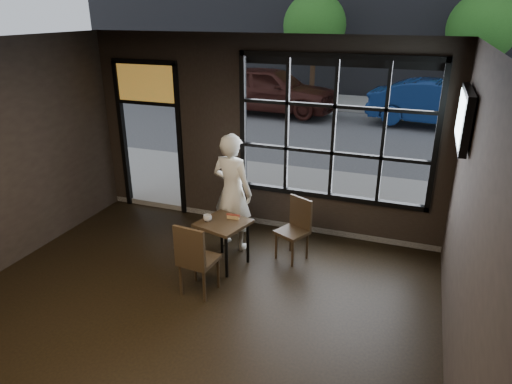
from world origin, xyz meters
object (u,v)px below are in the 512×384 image
at_px(cafe_table, 224,243).
at_px(man, 232,192).
at_px(chair_near, 199,257).
at_px(navy_car, 438,103).

bearing_deg(cafe_table, man, 115.03).
height_order(chair_near, navy_car, navy_car).
relative_size(man, navy_car, 0.44).
xyz_separation_m(man, navy_car, (3.01, 9.38, -0.13)).
xyz_separation_m(chair_near, man, (-0.07, 1.32, 0.41)).
bearing_deg(chair_near, navy_car, -100.04).
xyz_separation_m(chair_near, navy_car, (2.94, 10.71, 0.28)).
xyz_separation_m(cafe_table, navy_car, (2.91, 9.96, 0.44)).
bearing_deg(chair_near, cafe_table, -86.46).
bearing_deg(navy_car, cafe_table, 169.92).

